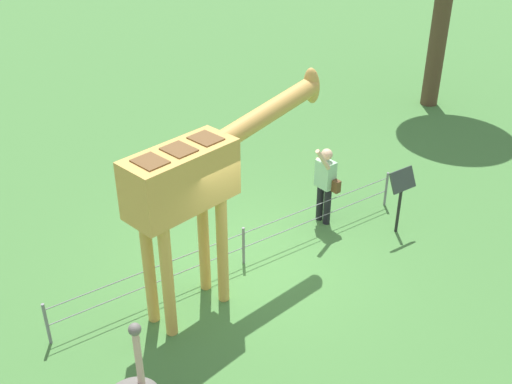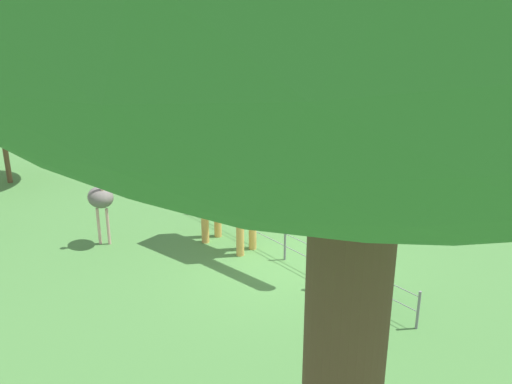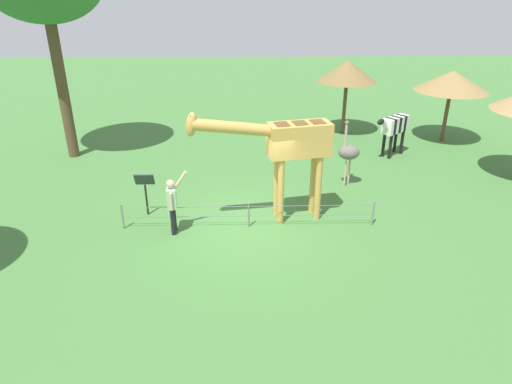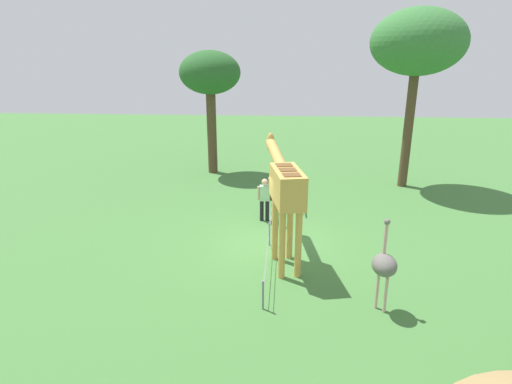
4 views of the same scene
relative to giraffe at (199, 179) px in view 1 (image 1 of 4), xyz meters
name	(u,v)px [view 1 (image 1 of 4)]	position (x,y,z in m)	size (l,w,h in m)	color
ground_plane	(249,267)	(1.06, 0.29, -2.26)	(60.00, 60.00, 0.00)	#427538
giraffe	(199,179)	(0.00, 0.00, 0.00)	(3.94, 1.24, 3.35)	gold
visitor	(325,181)	(3.11, 0.70, -1.36)	(0.57, 0.58, 1.76)	black
info_sign	(401,188)	(4.04, -0.38, -1.31)	(0.56, 0.21, 1.32)	black
wire_fence	(244,244)	(1.06, 0.45, -1.86)	(7.05, 0.05, 0.75)	slate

